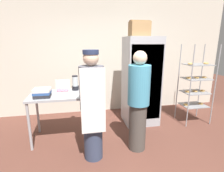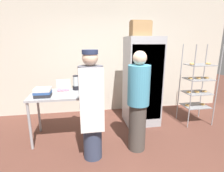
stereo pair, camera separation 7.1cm
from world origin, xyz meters
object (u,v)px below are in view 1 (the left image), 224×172
(cardboard_storage_box, at_px, (139,29))
(person_customer, at_px, (138,102))
(baking_rack, at_px, (196,85))
(blender_pitcher, at_px, (75,84))
(person_baker, at_px, (92,105))
(donut_box, at_px, (63,91))
(refrigerator, at_px, (141,81))
(binder_stack, at_px, (42,93))

(cardboard_storage_box, xyz_separation_m, person_customer, (-0.30, -0.92, -1.19))
(baking_rack, height_order, person_customer, baking_rack)
(baking_rack, height_order, blender_pitcher, baking_rack)
(person_baker, bearing_deg, donut_box, 123.69)
(baking_rack, bearing_deg, person_baker, -159.34)
(donut_box, distance_m, cardboard_storage_box, 1.91)
(blender_pitcher, bearing_deg, refrigerator, 7.82)
(binder_stack, xyz_separation_m, person_baker, (0.79, -0.55, -0.08))
(refrigerator, distance_m, person_customer, 1.08)
(blender_pitcher, distance_m, person_customer, 1.29)
(donut_box, relative_size, blender_pitcher, 0.90)
(binder_stack, height_order, person_baker, person_baker)
(person_baker, bearing_deg, cardboard_storage_box, 44.38)
(blender_pitcher, xyz_separation_m, binder_stack, (-0.54, -0.35, -0.05))
(donut_box, bearing_deg, blender_pitcher, 40.99)
(cardboard_storage_box, distance_m, person_baker, 1.87)
(person_customer, bearing_deg, cardboard_storage_box, 72.00)
(blender_pitcher, distance_m, binder_stack, 0.65)
(blender_pitcher, bearing_deg, binder_stack, -146.83)
(cardboard_storage_box, bearing_deg, donut_box, -168.33)
(donut_box, distance_m, person_customer, 1.37)
(donut_box, xyz_separation_m, cardboard_storage_box, (1.52, 0.31, 1.11))
(donut_box, relative_size, person_baker, 0.15)
(refrigerator, distance_m, cardboard_storage_box, 1.10)
(binder_stack, bearing_deg, blender_pitcher, 33.17)
(donut_box, relative_size, person_customer, 0.15)
(baking_rack, xyz_separation_m, cardboard_storage_box, (-1.30, 0.14, 1.17))
(person_customer, bearing_deg, donut_box, 153.62)
(refrigerator, distance_m, person_baker, 1.59)
(donut_box, relative_size, cardboard_storage_box, 0.65)
(baking_rack, bearing_deg, cardboard_storage_box, 173.92)
(baking_rack, relative_size, cardboard_storage_box, 4.41)
(binder_stack, distance_m, person_customer, 1.61)
(person_customer, bearing_deg, refrigerator, 67.81)
(donut_box, bearing_deg, binder_stack, -153.39)
(binder_stack, bearing_deg, cardboard_storage_box, 14.43)
(donut_box, height_order, person_customer, person_customer)
(refrigerator, bearing_deg, baking_rack, -10.09)
(refrigerator, height_order, blender_pitcher, refrigerator)
(baking_rack, relative_size, binder_stack, 6.31)
(baking_rack, relative_size, blender_pitcher, 6.11)
(cardboard_storage_box, bearing_deg, baking_rack, -6.08)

